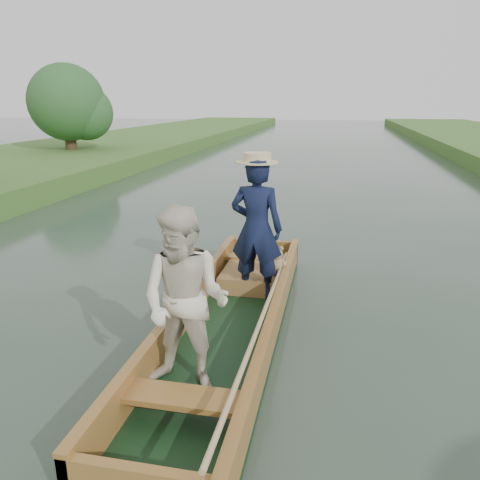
# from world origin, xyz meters

# --- Properties ---
(ground) EXTENTS (120.00, 120.00, 0.00)m
(ground) POSITION_xyz_m (0.00, 0.00, 0.00)
(ground) COLOR #283D30
(ground) RESTS_ON ground
(punt) EXTENTS (1.12, 5.06, 1.92)m
(punt) POSITION_xyz_m (-0.00, -0.06, 0.62)
(punt) COLOR black
(punt) RESTS_ON ground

